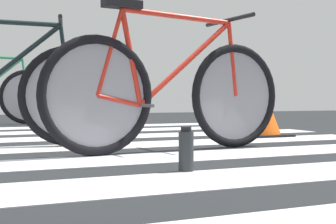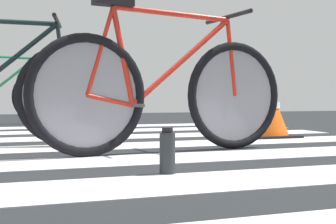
# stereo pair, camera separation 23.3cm
# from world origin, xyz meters

# --- Properties ---
(ground) EXTENTS (18.00, 14.00, 0.02)m
(ground) POSITION_xyz_m (0.00, 0.00, 0.01)
(ground) COLOR #212426
(crosswalk_markings) EXTENTS (5.46, 5.02, 0.00)m
(crosswalk_markings) POSITION_xyz_m (-0.00, -0.01, 0.02)
(crosswalk_markings) COLOR silver
(crosswalk_markings) RESTS_ON ground
(bicycle_1_of_3) EXTENTS (1.73, 0.52, 0.93)m
(bicycle_1_of_3) POSITION_xyz_m (0.64, -0.49, 0.41)
(bicycle_1_of_3) COLOR black
(bicycle_1_of_3) RESTS_ON ground
(water_bottle) EXTENTS (0.07, 0.07, 0.21)m
(water_bottle) POSITION_xyz_m (0.38, -1.28, 0.12)
(water_bottle) COLOR #25292B
(water_bottle) RESTS_ON ground
(traffic_cone) EXTENTS (0.44, 0.44, 0.50)m
(traffic_cone) POSITION_xyz_m (1.85, 0.31, 0.26)
(traffic_cone) COLOR black
(traffic_cone) RESTS_ON ground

